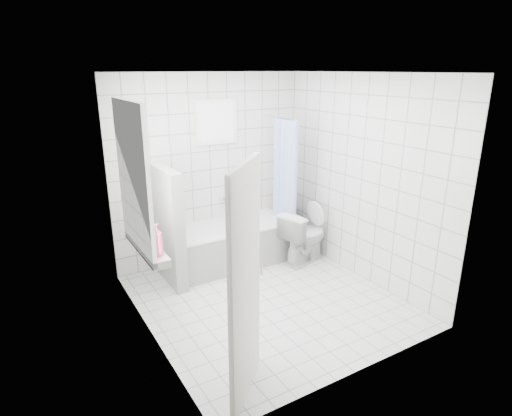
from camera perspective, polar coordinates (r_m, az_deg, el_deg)
ground at (r=5.24m, az=1.50°, el=-12.12°), size 3.00×3.00×0.00m
ceiling at (r=4.53m, az=1.78°, el=17.63°), size 3.00×3.00×0.00m
wall_back at (r=6.00m, az=-6.10°, el=5.13°), size 2.80×0.02×2.60m
wall_front at (r=3.62m, az=14.48°, el=-4.21°), size 2.80×0.02×2.60m
wall_left at (r=4.17m, az=-14.83°, el=-1.20°), size 0.02×3.00×2.60m
wall_right at (r=5.57m, az=13.90°, el=3.69°), size 0.02×3.00×2.60m
window_left at (r=4.38m, az=-15.71°, el=3.73°), size 0.01×0.90×1.40m
window_back at (r=5.89m, az=-5.23°, el=11.34°), size 0.50×0.01×0.50m
window_sill at (r=4.62m, az=-14.40°, el=-5.10°), size 0.18×1.02×0.08m
door at (r=3.42m, az=-1.45°, el=-10.50°), size 0.59×0.60×2.00m
bathtub at (r=6.03m, az=-3.33°, el=-4.81°), size 1.70×0.77×0.58m
partition_wall at (r=5.49m, az=-11.66°, el=-2.38°), size 0.15×0.85×1.50m
tiled_ledge at (r=6.73m, az=3.36°, el=-2.47°), size 0.40×0.24×0.55m
toilet at (r=6.09m, az=6.48°, el=-3.76°), size 0.83×0.60×0.76m
curtain_rod at (r=5.97m, az=3.35°, el=11.96°), size 0.02×0.80×0.02m
shower_curtain at (r=6.03m, az=3.89°, el=3.31°), size 0.14×0.48×1.78m
tub_faucet at (r=6.17m, az=-4.04°, el=1.22°), size 0.18×0.06×0.06m
sill_bottles at (r=4.50m, az=-14.16°, el=-3.46°), size 0.16×0.80×0.33m
ledge_bottles at (r=6.57m, az=3.64°, el=0.65°), size 0.15×0.18×0.25m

